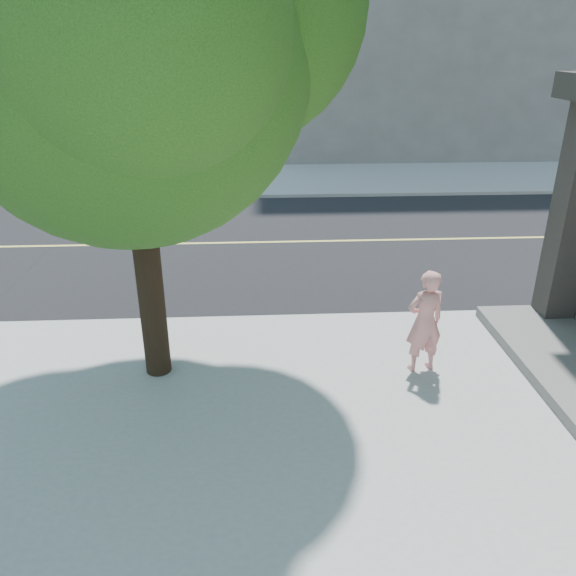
{
  "coord_description": "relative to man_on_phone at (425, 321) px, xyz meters",
  "views": [
    {
      "loc": [
        4.35,
        -9.47,
        4.87
      ],
      "look_at": [
        4.79,
        -1.41,
        1.3
      ],
      "focal_mm": 35.0,
      "sensor_mm": 36.0,
      "label": 1
    }
  ],
  "objects": [
    {
      "name": "road_ew",
      "position": [
        -6.84,
        6.5,
        -0.95
      ],
      "size": [
        140.0,
        9.0,
        0.01
      ],
      "primitive_type": "cube",
      "color": "black",
      "rests_on": "ground"
    },
    {
      "name": "street_tree",
      "position": [
        -3.97,
        0.18,
        4.24
      ],
      "size": [
        5.93,
        5.39,
        7.87
      ],
      "rotation": [
        0.0,
        0.0,
        -0.1
      ],
      "color": "black",
      "rests_on": "sidewalk_se"
    },
    {
      "name": "ground",
      "position": [
        -6.84,
        2.0,
        -0.95
      ],
      "size": [
        140.0,
        140.0,
        0.0
      ],
      "primitive_type": "plane",
      "color": "black",
      "rests_on": "ground"
    },
    {
      "name": "sidewalk_ne",
      "position": [
        6.66,
        23.5,
        -0.89
      ],
      "size": [
        29.0,
        25.0,
        0.12
      ],
      "primitive_type": "cube",
      "color": "#A6A6A5",
      "rests_on": "ground"
    },
    {
      "name": "man_on_phone",
      "position": [
        0.0,
        0.0,
        0.0
      ],
      "size": [
        0.68,
        0.53,
        1.67
      ],
      "primitive_type": "imported",
      "rotation": [
        0.0,
        0.0,
        3.37
      ],
      "color": "#DE8C85",
      "rests_on": "sidewalk_se"
    }
  ]
}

